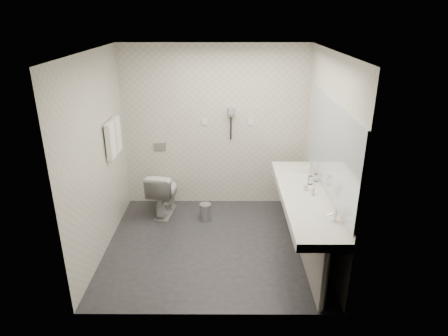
{
  "coord_description": "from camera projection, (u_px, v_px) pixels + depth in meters",
  "views": [
    {
      "loc": [
        0.17,
        -4.51,
        2.93
      ],
      "look_at": [
        0.15,
        0.15,
        1.05
      ],
      "focal_mm": 31.56,
      "sensor_mm": 36.0,
      "label": 1
    }
  ],
  "objects": [
    {
      "name": "wall_right",
      "position": [
        326.0,
        158.0,
        4.8
      ],
      "size": [
        0.0,
        2.6,
        2.6
      ],
      "primitive_type": "plane",
      "rotation": [
        1.57,
        0.0,
        -1.57
      ],
      "color": "beige",
      "rests_on": "floor"
    },
    {
      "name": "vanity_counter",
      "position": [
        304.0,
        198.0,
        4.79
      ],
      "size": [
        0.55,
        2.2,
        0.1
      ],
      "primitive_type": "cube",
      "color": "silver",
      "rests_on": "floor"
    },
    {
      "name": "glass_right",
      "position": [
        316.0,
        178.0,
        5.11
      ],
      "size": [
        0.06,
        0.06,
        0.1
      ],
      "primitive_type": "cylinder",
      "rotation": [
        0.0,
        0.0,
        0.1
      ],
      "color": "silver",
      "rests_on": "vanity_counter"
    },
    {
      "name": "wall_back",
      "position": [
        215.0,
        128.0,
        6.01
      ],
      "size": [
        2.8,
        0.0,
        2.8
      ],
      "primitive_type": "plane",
      "rotation": [
        1.57,
        0.0,
        0.0
      ],
      "color": "beige",
      "rests_on": "floor"
    },
    {
      "name": "pedal_bin",
      "position": [
        205.0,
        212.0,
        5.87
      ],
      "size": [
        0.2,
        0.2,
        0.24
      ],
      "primitive_type": "cylinder",
      "rotation": [
        0.0,
        0.0,
        0.16
      ],
      "color": "#B2B5BA",
      "rests_on": "floor"
    },
    {
      "name": "dryer_barrel",
      "position": [
        231.0,
        111.0,
        5.82
      ],
      "size": [
        0.08,
        0.14,
        0.08
      ],
      "primitive_type": "cylinder",
      "rotation": [
        1.57,
        0.0,
        0.0
      ],
      "color": "gray",
      "rests_on": "dryer_cradle"
    },
    {
      "name": "towel_rail",
      "position": [
        111.0,
        122.0,
        5.21
      ],
      "size": [
        0.02,
        0.62,
        0.02
      ],
      "primitive_type": "cylinder",
      "rotation": [
        1.57,
        0.0,
        0.0
      ],
      "color": "silver",
      "rests_on": "wall_left"
    },
    {
      "name": "dryer_cord",
      "position": [
        231.0,
        129.0,
        5.97
      ],
      "size": [
        0.02,
        0.02,
        0.35
      ],
      "primitive_type": "cylinder",
      "color": "black",
      "rests_on": "dryer_cradle"
    },
    {
      "name": "vanity_post_near",
      "position": [
        325.0,
        281.0,
        3.98
      ],
      "size": [
        0.06,
        0.06,
        0.75
      ],
      "primitive_type": "cylinder",
      "color": "silver",
      "rests_on": "floor"
    },
    {
      "name": "basin_far",
      "position": [
        295.0,
        174.0,
        5.38
      ],
      "size": [
        0.4,
        0.31,
        0.05
      ],
      "primitive_type": "ellipsoid",
      "color": "silver",
      "rests_on": "vanity_counter"
    },
    {
      "name": "soap_bottle_c",
      "position": [
        313.0,
        190.0,
        4.73
      ],
      "size": [
        0.06,
        0.06,
        0.12
      ],
      "primitive_type": "imported",
      "rotation": [
        0.0,
        0.0,
        -0.27
      ],
      "color": "white",
      "rests_on": "vanity_counter"
    },
    {
      "name": "switch_plate_b",
      "position": [
        251.0,
        122.0,
        5.96
      ],
      "size": [
        0.09,
        0.02,
        0.09
      ],
      "primitive_type": "cube",
      "color": "silver",
      "rests_on": "wall_back"
    },
    {
      "name": "switch_plate_a",
      "position": [
        205.0,
        122.0,
        5.97
      ],
      "size": [
        0.09,
        0.02,
        0.09
      ],
      "primitive_type": "cube",
      "color": "silver",
      "rests_on": "wall_back"
    },
    {
      "name": "vanity_post_far",
      "position": [
        293.0,
        193.0,
        5.91
      ],
      "size": [
        0.06,
        0.06,
        0.75
      ],
      "primitive_type": "cylinder",
      "color": "silver",
      "rests_on": "floor"
    },
    {
      "name": "faucet_far",
      "position": [
        310.0,
        168.0,
        5.34
      ],
      "size": [
        0.04,
        0.04,
        0.15
      ],
      "primitive_type": "cylinder",
      "color": "silver",
      "rests_on": "vanity_counter"
    },
    {
      "name": "basin_near",
      "position": [
        315.0,
        222.0,
        4.17
      ],
      "size": [
        0.4,
        0.31,
        0.05
      ],
      "primitive_type": "ellipsoid",
      "color": "silver",
      "rests_on": "vanity_counter"
    },
    {
      "name": "wall_front",
      "position": [
        207.0,
        207.0,
        3.6
      ],
      "size": [
        2.8,
        0.0,
        2.8
      ],
      "primitive_type": "plane",
      "rotation": [
        -1.57,
        0.0,
        0.0
      ],
      "color": "beige",
      "rests_on": "floor"
    },
    {
      "name": "ceiling",
      "position": [
        210.0,
        51.0,
        4.34
      ],
      "size": [
        2.8,
        2.8,
        0.0
      ],
      "primitive_type": "plane",
      "rotation": [
        3.14,
        0.0,
        0.0
      ],
      "color": "silver",
      "rests_on": "wall_back"
    },
    {
      "name": "glass_left",
      "position": [
        310.0,
        180.0,
        5.02
      ],
      "size": [
        0.07,
        0.07,
        0.11
      ],
      "primitive_type": "cylinder",
      "rotation": [
        0.0,
        0.0,
        0.21
      ],
      "color": "silver",
      "rests_on": "vanity_counter"
    },
    {
      "name": "mirror",
      "position": [
        331.0,
        147.0,
        4.54
      ],
      "size": [
        0.02,
        2.2,
        1.05
      ],
      "primitive_type": "cube",
      "color": "#B2BCC6",
      "rests_on": "wall_right"
    },
    {
      "name": "floor",
      "position": [
        213.0,
        245.0,
        5.27
      ],
      "size": [
        2.8,
        2.8,
        0.0
      ],
      "primitive_type": "plane",
      "color": "#232227",
      "rests_on": "ground"
    },
    {
      "name": "toilet",
      "position": [
        164.0,
        192.0,
        5.98
      ],
      "size": [
        0.49,
        0.74,
        0.7
      ],
      "primitive_type": "imported",
      "rotation": [
        0.0,
        0.0,
        3.0
      ],
      "color": "silver",
      "rests_on": "floor"
    },
    {
      "name": "dryer_cradle",
      "position": [
        231.0,
        112.0,
        5.89
      ],
      "size": [
        0.1,
        0.04,
        0.14
      ],
      "primitive_type": "cube",
      "color": "gray",
      "rests_on": "wall_back"
    },
    {
      "name": "towel_near",
      "position": [
        111.0,
        141.0,
        5.16
      ],
      "size": [
        0.07,
        0.24,
        0.48
      ],
      "primitive_type": "cube",
      "color": "white",
      "rests_on": "towel_rail"
    },
    {
      "name": "bin_lid",
      "position": [
        205.0,
        205.0,
        5.82
      ],
      "size": [
        0.17,
        0.17,
        0.02
      ],
      "primitive_type": "cylinder",
      "color": "#B2B5BA",
      "rests_on": "pedal_bin"
    },
    {
      "name": "soap_bottle_a",
      "position": [
        306.0,
        186.0,
        4.86
      ],
      "size": [
        0.05,
        0.05,
        0.11
      ],
      "primitive_type": "imported",
      "rotation": [
        0.0,
        0.0,
        0.02
      ],
      "color": "white",
      "rests_on": "vanity_counter"
    },
    {
      "name": "flush_plate",
      "position": [
        160.0,
        147.0,
        6.11
      ],
      "size": [
        0.18,
        0.02,
        0.12
      ],
      "primitive_type": "cube",
      "color": "#B2B5BA",
      "rests_on": "wall_back"
    },
    {
      "name": "wall_left",
      "position": [
        97.0,
        157.0,
        4.81
      ],
      "size": [
        0.0,
        2.6,
        2.6
      ],
      "primitive_type": "plane",
      "rotation": [
        1.57,
        0.0,
        1.57
      ],
      "color": "beige",
      "rests_on": "floor"
    },
    {
      "name": "vanity_panel",
      "position": [
        303.0,
        228.0,
        4.94
      ],
      "size": [
        0.03,
        2.15,
        0.75
      ],
      "primitive_type": "cube",
      "color": "gray",
      "rests_on": "floor"
    },
    {
      "name": "towel_far",
      "position": [
        116.0,
        134.0,
        5.42
      ],
      "size": [
        0.07,
        0.24,
        0.48
      ],
      "primitive_type": "cube",
      "color": "white",
      "rests_on": "towel_rail"
    },
    {
      "name": "faucet_near",
      "position": [
        335.0,
        215.0,
        4.14
      ],
      "size": [
        0.04,
        0.04,
        0.15
      ],
      "primitive_type": "cylinder",
      "color": "silver",
      "rests_on": "vanity_counter"
    }
  ]
}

